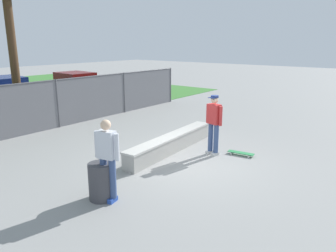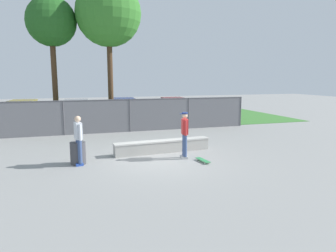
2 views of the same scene
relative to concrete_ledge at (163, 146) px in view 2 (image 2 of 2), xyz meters
name	(u,v)px [view 2 (image 2 of 2)]	position (x,y,z in m)	size (l,w,h in m)	color
ground_plane	(160,159)	(-0.41, -1.05, -0.27)	(80.00, 80.00, 0.00)	gray
grass_strip	(110,113)	(-0.41, 15.72, -0.26)	(26.82, 20.00, 0.02)	#3D7A33
concrete_ledge	(163,146)	(0.00, 0.00, 0.00)	(4.24, 0.78, 0.53)	#A8A59E
skateboarder	(185,133)	(0.55, -1.19, 0.76)	(0.35, 0.59, 1.84)	beige
skateboard	(203,160)	(1.03, -1.91, -0.20)	(0.30, 0.82, 0.09)	#2D8C4C
chainlink_fence	(130,114)	(-0.41, 5.42, 0.78)	(14.89, 0.07, 1.94)	#4C4C51
tree_near_left	(51,23)	(-4.56, 7.36, 6.06)	(2.87, 2.87, 7.85)	#47301E
tree_near_right	(108,14)	(-1.33, 6.71, 6.61)	(3.86, 3.86, 8.85)	#47301E
car_yellow	(24,112)	(-6.88, 10.77, 0.57)	(2.22, 4.31, 1.66)	gold
car_white	(76,111)	(-3.37, 10.19, 0.57)	(2.22, 4.31, 1.66)	silver
car_blue	(124,109)	(0.10, 10.90, 0.57)	(2.22, 4.31, 1.66)	#233D9E
car_red	(173,108)	(3.86, 10.13, 0.57)	(2.22, 4.31, 1.66)	#B21E1E
bystander	(78,138)	(-3.45, -0.94, 0.74)	(0.34, 0.59, 1.82)	#2647A5
trash_bin	(78,153)	(-3.49, -0.75, 0.15)	(0.56, 0.56, 0.83)	#3F3F44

